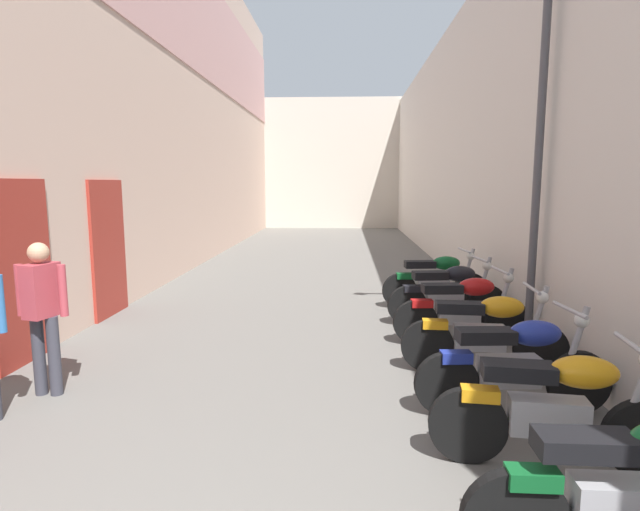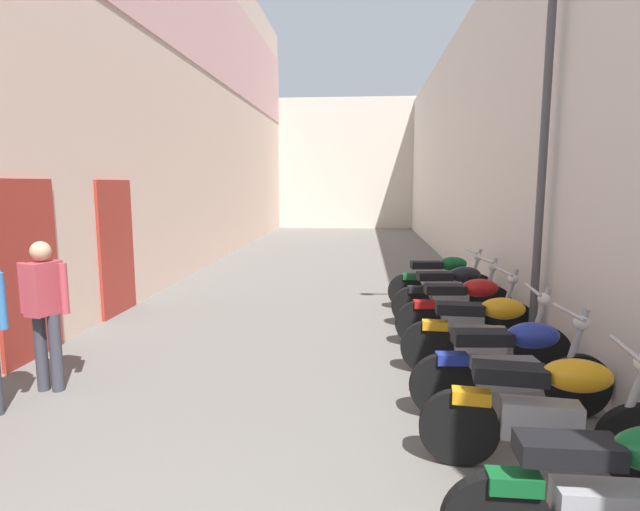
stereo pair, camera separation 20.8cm
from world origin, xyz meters
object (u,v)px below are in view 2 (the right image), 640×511
Objects in this scene: pedestrian_further_down at (45,305)px; street_lamp at (539,113)px; motorcycle_second at (621,498)px; motorcycle_seventh at (453,293)px; motorcycle_fourth at (512,365)px; motorcycle_sixth at (466,309)px; motorcycle_eighth at (442,280)px; motorcycle_fifth at (486,332)px; motorcycle_third at (549,410)px.

street_lamp is at bearing 17.35° from pedestrian_further_down.
motorcycle_second is 5.04m from motorcycle_seventh.
motorcycle_fourth is 2.10m from motorcycle_sixth.
motorcycle_second is 1.00× the size of motorcycle_eighth.
motorcycle_fifth is 1.08m from motorcycle_sixth.
motorcycle_sixth is 2.59m from street_lamp.
motorcycle_second is at bearing -100.42° from street_lamp.
motorcycle_second is at bearing -90.00° from motorcycle_third.
motorcycle_third is 1.00× the size of motorcycle_seventh.
motorcycle_fourth is at bearing 90.00° from motorcycle_third.
motorcycle_fifth is 0.36× the size of street_lamp.
motorcycle_seventh is (-0.00, 0.97, 0.00)m from motorcycle_sixth.
motorcycle_fourth and motorcycle_sixth have the same top height.
motorcycle_sixth is at bearing 162.38° from street_lamp.
motorcycle_second is 4.63m from street_lamp.
motorcycle_fifth is 1.00× the size of motorcycle_sixth.
motorcycle_fifth is at bearing 90.00° from motorcycle_third.
pedestrian_further_down reaches higher than motorcycle_third.
motorcycle_seventh is 1.04m from motorcycle_eighth.
street_lamp is at bearing -17.62° from motorcycle_sixth.
pedestrian_further_down reaches higher than motorcycle_second.
motorcycle_third is 1.18× the size of pedestrian_further_down.
motorcycle_fourth is 1.00× the size of motorcycle_fifth.
motorcycle_third is at bearing -90.00° from motorcycle_fifth.
motorcycle_fifth is 3.09m from motorcycle_eighth.
motorcycle_second is at bearing -90.00° from motorcycle_seventh.
pedestrian_further_down is (-4.61, 1.14, 0.42)m from motorcycle_third.
motorcycle_fifth is 1.18× the size of pedestrian_further_down.
motorcycle_second and motorcycle_eighth have the same top height.
motorcycle_sixth is at bearing 90.00° from motorcycle_fifth.
motorcycle_second is at bearing -25.36° from pedestrian_further_down.
motorcycle_third and motorcycle_eighth have the same top height.
motorcycle_second is 4.07m from motorcycle_sixth.
motorcycle_fifth is at bearing -129.60° from street_lamp.
motorcycle_sixth is 0.36× the size of street_lamp.
motorcycle_sixth is 2.02m from motorcycle_eighth.
motorcycle_seventh is at bearing 90.00° from motorcycle_second.
motorcycle_fourth is 4.63m from pedestrian_further_down.
motorcycle_third is at bearing -90.00° from motorcycle_seventh.
motorcycle_third and motorcycle_sixth have the same top height.
motorcycle_fifth is 2.72m from street_lamp.
pedestrian_further_down is (-4.61, 0.21, 0.42)m from motorcycle_fourth.
motorcycle_seventh is 2.85m from street_lamp.
motorcycle_third is at bearing -90.00° from motorcycle_fourth.
motorcycle_sixth is (-0.00, 4.07, 0.00)m from motorcycle_second.
motorcycle_eighth is (-0.00, 6.08, 0.00)m from motorcycle_second.
street_lamp is at bearing 50.40° from motorcycle_fifth.
pedestrian_further_down is at bearing -170.08° from motorcycle_fifth.
motorcycle_eighth is (-0.00, 4.11, 0.00)m from motorcycle_fourth.
motorcycle_eighth is at bearing 90.00° from motorcycle_seventh.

